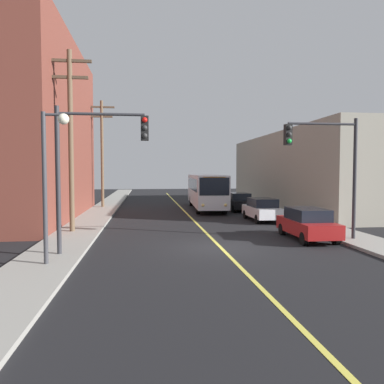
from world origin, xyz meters
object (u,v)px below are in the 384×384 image
Objects in this scene: traffic_signal_right_corner at (326,155)px; utility_pole_near at (71,132)px; parked_car_red at (307,223)px; parked_car_white at (262,209)px; city_bus at (206,190)px; parked_car_black at (239,201)px; street_lamp_left at (51,165)px; utility_pole_mid at (102,149)px; traffic_signal_left_corner at (97,152)px; fire_hydrant at (328,223)px.

utility_pole_near is at bearing 162.21° from traffic_signal_right_corner.
parked_car_red is 7.47m from parked_car_white.
parked_car_black is (2.67, -1.94, -0.98)m from city_bus.
parked_car_red is 13.74m from utility_pole_near.
utility_pole_near is at bearing 95.42° from street_lamp_left.
parked_car_black is 0.44× the size of utility_pole_mid.
traffic_signal_right_corner is at bearing -85.83° from parked_car_white.
street_lamp_left is (-11.64, -11.77, 2.90)m from parked_car_white.
traffic_signal_right_corner is (12.91, -19.08, -1.38)m from utility_pole_mid.
parked_car_red is 1.00× the size of parked_car_white.
parked_car_red is 12.78m from street_lamp_left.
utility_pole_mid is at bearing 162.81° from parked_car_black.
utility_pole_mid is (-12.31, 10.84, 4.84)m from parked_car_white.
utility_pole_near is 13.69m from traffic_signal_right_corner.
traffic_signal_left_corner reaches higher than street_lamp_left.
street_lamp_left is (-11.67, -4.30, 2.90)m from parked_car_red.
traffic_signal_right_corner is 12.75m from street_lamp_left.
parked_car_black is at bearing 89.49° from parked_car_white.
parked_car_white is 6.11m from fire_hydrant.
fire_hydrant is at bearing 23.76° from street_lamp_left.
utility_pole_near is 1.68× the size of traffic_signal_right_corner.
traffic_signal_right_corner is (0.60, -8.24, 3.46)m from parked_car_white.
traffic_signal_left_corner is at bearing -84.31° from utility_pole_mid.
utility_pole_near reaches higher than street_lamp_left.
fire_hydrant is at bearing -49.15° from utility_pole_mid.
utility_pole_near is 1.68× the size of traffic_signal_left_corner.
utility_pole_mid reaches higher than street_lamp_left.
parked_car_black is at bearing 58.99° from traffic_signal_left_corner.
city_bus is at bearing 66.47° from street_lamp_left.
parked_car_white is 7.01m from parked_car_black.
traffic_signal_left_corner is (-10.26, -2.63, 3.46)m from parked_car_red.
parked_car_black is at bearing 89.90° from parked_car_red.
parked_car_black is 0.74× the size of traffic_signal_right_corner.
parked_car_red is 0.44× the size of utility_pole_near.
city_bus is at bearing 68.23° from traffic_signal_left_corner.
utility_pole_near is at bearing -126.80° from city_bus.
street_lamp_left is at bearing -130.18° from traffic_signal_left_corner.
fire_hydrant is at bearing -70.48° from parked_car_white.
traffic_signal_right_corner reaches higher than parked_car_red.
utility_pole_near is 7.97m from street_lamp_left.
parked_car_red is at bearing 126.16° from traffic_signal_right_corner.
parked_car_black is 0.80× the size of street_lamp_left.
utility_pole_near reaches higher than parked_car_white.
traffic_signal_right_corner reaches higher than fire_hydrant.
utility_pole_mid is at bearing 169.00° from city_bus.
utility_pole_near is at bearing 173.39° from fire_hydrant.
traffic_signal_right_corner reaches higher than parked_car_white.
street_lamp_left is at bearing -88.31° from utility_pole_mid.
traffic_signal_right_corner reaches higher than street_lamp_left.
utility_pole_mid reaches higher than traffic_signal_left_corner.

